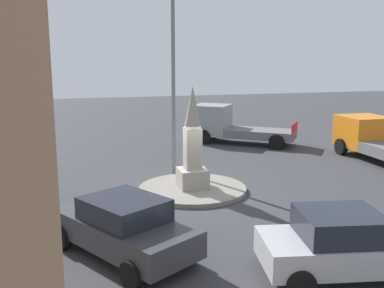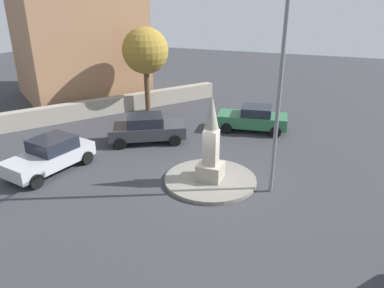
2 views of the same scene
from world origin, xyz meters
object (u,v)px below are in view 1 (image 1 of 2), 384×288
Objects in this scene: car_dark_grey_near_island at (123,226)px; car_silver_far_side at (347,244)px; streetlamp at (173,55)px; truck_orange_passing at (379,140)px; monument at (193,147)px; truck_grey_parked_right at (229,125)px.

car_silver_far_side is (4.80, -2.47, -0.00)m from car_dark_grey_near_island.
truck_orange_passing is (10.28, -0.13, -4.08)m from streetlamp.
car_silver_far_side is 0.67× the size of truck_orange_passing.
monument is 9.84m from truck_grey_parked_right.
truck_grey_parked_right reaches higher than car_dark_grey_near_island.
streetlamp is 11.06m from truck_orange_passing.
car_dark_grey_near_island is 15.25m from truck_orange_passing.
monument is at bearing -166.21° from truck_orange_passing.
streetlamp is 1.45× the size of truck_grey_parked_right.
truck_orange_passing is at bearing -0.70° from streetlamp.
truck_grey_parked_right is at bearing 61.47° from monument.
truck_orange_passing reaches higher than car_silver_far_side.
truck_grey_parked_right is (-5.50, 6.12, 0.07)m from truck_orange_passing.
streetlamp reaches higher than car_dark_grey_near_island.
streetlamp is 8.66m from truck_grey_parked_right.
streetlamp reaches higher than monument.
car_dark_grey_near_island is 15.58m from truck_grey_parked_right.
streetlamp reaches higher than truck_grey_parked_right.
car_dark_grey_near_island is at bearing -112.56° from streetlamp.
truck_orange_passing is (13.37, 7.32, 0.19)m from car_dark_grey_near_island.
car_silver_far_side is 13.01m from truck_orange_passing.
truck_grey_parked_right is (4.78, 6.00, -4.02)m from streetlamp.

